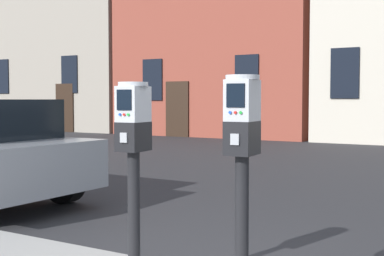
# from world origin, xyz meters

# --- Properties ---
(parking_meter_near_kerb) EXTENTS (0.23, 0.26, 1.41)m
(parking_meter_near_kerb) POSITION_xyz_m (-0.05, -0.17, 1.11)
(parking_meter_near_kerb) COLOR black
(parking_meter_near_kerb) RESTS_ON sidewalk_slab
(parking_meter_twin_adjacent) EXTENTS (0.23, 0.26, 1.44)m
(parking_meter_twin_adjacent) POSITION_xyz_m (0.81, -0.17, 1.13)
(parking_meter_twin_adjacent) COLOR black
(parking_meter_twin_adjacent) RESTS_ON sidewalk_slab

